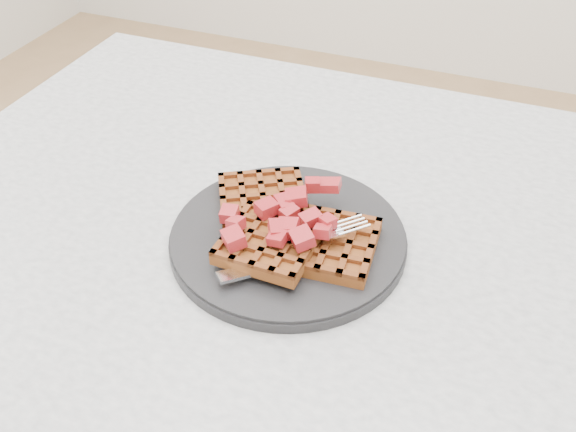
# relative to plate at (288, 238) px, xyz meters

# --- Properties ---
(table) EXTENTS (1.20, 0.80, 0.75)m
(table) POSITION_rel_plate_xyz_m (0.10, 0.03, -0.12)
(table) COLOR silver
(table) RESTS_ON ground
(plate) EXTENTS (0.26, 0.26, 0.02)m
(plate) POSITION_rel_plate_xyz_m (0.00, 0.00, 0.00)
(plate) COLOR black
(plate) RESTS_ON table
(waffles) EXTENTS (0.22, 0.19, 0.03)m
(waffles) POSITION_rel_plate_xyz_m (0.00, -0.00, 0.02)
(waffles) COLOR brown
(waffles) RESTS_ON plate
(strawberry_pile) EXTENTS (0.15, 0.15, 0.02)m
(strawberry_pile) POSITION_rel_plate_xyz_m (0.00, 0.00, 0.05)
(strawberry_pile) COLOR maroon
(strawberry_pile) RESTS_ON waffles
(fork) EXTENTS (0.14, 0.15, 0.02)m
(fork) POSITION_rel_plate_xyz_m (0.03, -0.03, 0.02)
(fork) COLOR silver
(fork) RESTS_ON plate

